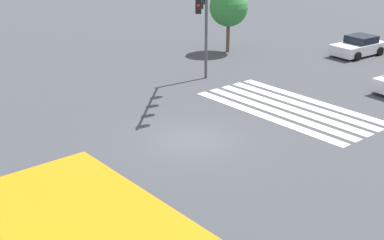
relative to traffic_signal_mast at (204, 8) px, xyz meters
name	(u,v)px	position (x,y,z in m)	size (l,w,h in m)	color
ground_plane	(192,140)	(-5.24, 5.24, -4.82)	(151.81, 151.81, 0.00)	#3D3F44
crosswalk_markings	(289,108)	(-5.24, -1.54, -4.82)	(9.99, 4.40, 0.01)	silver
traffic_signal_mast	(204,8)	(0.00, 0.00, 0.00)	(4.91, 4.91, 6.33)	#47474C
car_2	(359,46)	(-0.98, -14.25, -4.16)	(2.44, 4.30, 1.44)	silver
tree_corner_a	(229,7)	(5.97, -7.67, -1.49)	(2.84, 2.84, 4.77)	brown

